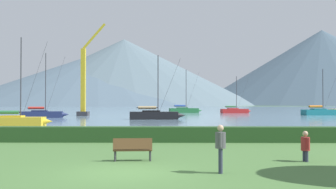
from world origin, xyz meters
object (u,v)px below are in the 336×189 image
object	(u,v)px
sailboat_slip_2	(184,110)
person_standing_walker	(220,145)
sailboat_slip_9	(17,120)
dock_crane	(84,86)
sailboat_slip_0	(155,115)
sailboat_slip_5	(43,114)
park_bench_near_path	(133,148)
person_seated_viewer	(305,145)
sailboat_slip_3	(235,111)
sailboat_slip_7	(321,112)

from	to	relation	value
sailboat_slip_2	person_standing_walker	xyz separation A→B (m)	(-0.91, -84.27, 0.30)
sailboat_slip_9	dock_crane	size ratio (longest dim) A/B	0.54
sailboat_slip_0	person_standing_walker	size ratio (longest dim) A/B	5.68
sailboat_slip_5	park_bench_near_path	distance (m)	52.24
person_seated_viewer	dock_crane	world-z (taller)	dock_crane
sailboat_slip_0	dock_crane	distance (m)	21.10
person_seated_viewer	park_bench_near_path	bearing A→B (deg)	168.78
sailboat_slip_0	park_bench_near_path	bearing A→B (deg)	-92.04
sailboat_slip_5	person_seated_viewer	xyz separation A→B (m)	(26.54, -48.52, 0.05)
park_bench_near_path	person_standing_walker	bearing A→B (deg)	-45.74
person_seated_viewer	sailboat_slip_9	bearing A→B (deg)	119.65
sailboat_slip_3	person_standing_walker	size ratio (longest dim) A/B	5.20
sailboat_slip_2	sailboat_slip_9	xyz separation A→B (m)	(-18.92, -55.98, -0.10)
sailboat_slip_9	person_seated_viewer	size ratio (longest dim) A/B	7.42
sailboat_slip_9	park_bench_near_path	world-z (taller)	sailboat_slip_9
person_standing_walker	dock_crane	world-z (taller)	dock_crane
sailboat_slip_3	dock_crane	bearing A→B (deg)	-156.32
dock_crane	sailboat_slip_0	bearing A→B (deg)	-47.94
sailboat_slip_0	sailboat_slip_3	bearing A→B (deg)	60.82
sailboat_slip_2	person_seated_viewer	size ratio (longest dim) A/B	8.33
sailboat_slip_0	sailboat_slip_7	distance (m)	36.86
sailboat_slip_0	person_seated_viewer	distance (m)	43.39
sailboat_slip_2	park_bench_near_path	size ratio (longest dim) A/B	6.35
sailboat_slip_7	person_seated_viewer	size ratio (longest dim) A/B	7.18
sailboat_slip_0	sailboat_slip_9	bearing A→B (deg)	-132.01
sailboat_slip_0	person_standing_walker	distance (m)	45.61
person_seated_viewer	sailboat_slip_5	bearing A→B (deg)	107.81
dock_crane	park_bench_near_path	bearing A→B (deg)	-75.59
sailboat_slip_3	sailboat_slip_9	distance (m)	60.65
park_bench_near_path	sailboat_slip_7	bearing A→B (deg)	59.08
sailboat_slip_3	dock_crane	world-z (taller)	dock_crane
sailboat_slip_0	sailboat_slip_2	world-z (taller)	sailboat_slip_2
sailboat_slip_3	person_standing_walker	xyz separation A→B (m)	(-12.56, -80.67, 0.38)
sailboat_slip_5	person_seated_viewer	world-z (taller)	sailboat_slip_5
sailboat_slip_2	person_standing_walker	size ratio (longest dim) A/B	6.31
sailboat_slip_9	sailboat_slip_2	bearing A→B (deg)	68.99
sailboat_slip_7	sailboat_slip_2	bearing A→B (deg)	132.96
person_seated_viewer	dock_crane	xyz separation A→B (m)	(-21.95, 57.88, 4.73)
sailboat_slip_7	dock_crane	distance (m)	45.43
sailboat_slip_5	park_bench_near_path	size ratio (longest dim) A/B	6.39
sailboat_slip_0	person_seated_viewer	size ratio (longest dim) A/B	7.50
sailboat_slip_9	sailboat_slip_7	bearing A→B (deg)	37.02
sailboat_slip_0	sailboat_slip_2	bearing A→B (deg)	78.72
sailboat_slip_9	sailboat_slip_3	bearing A→B (deg)	57.39
sailboat_slip_0	park_bench_near_path	xyz separation A→B (m)	(1.09, -42.57, -0.14)
sailboat_slip_0	sailboat_slip_7	bearing A→B (deg)	28.68
sailboat_slip_2	sailboat_slip_9	size ratio (longest dim) A/B	1.12
sailboat_slip_2	sailboat_slip_5	world-z (taller)	sailboat_slip_5
sailboat_slip_5	sailboat_slip_7	xyz separation A→B (m)	(49.56, 13.73, 0.03)
dock_crane	person_seated_viewer	bearing A→B (deg)	-69.23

